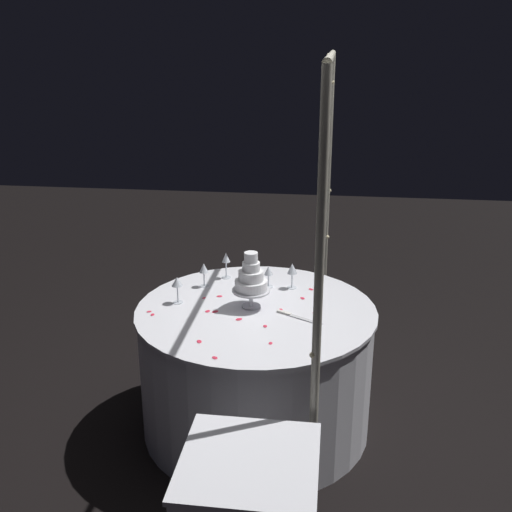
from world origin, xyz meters
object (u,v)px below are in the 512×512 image
(decorative_arch, at_px, (325,201))
(wine_glass_3, at_px, (226,259))
(wine_glass_2, at_px, (269,272))
(wine_glass_1, at_px, (292,270))
(main_table, at_px, (256,368))
(tiered_cake, at_px, (251,280))
(wine_glass_0, at_px, (204,270))
(cake_knife, at_px, (296,317))
(wine_glass_4, at_px, (177,283))

(decorative_arch, distance_m, wine_glass_3, 0.94)
(wine_glass_3, bearing_deg, wine_glass_2, 67.57)
(wine_glass_1, xyz_separation_m, wine_glass_2, (0.00, -0.15, -0.02))
(main_table, distance_m, wine_glass_3, 0.74)
(tiered_cake, xyz_separation_m, wine_glass_0, (-0.27, -0.34, -0.06))
(wine_glass_1, bearing_deg, wine_glass_2, -89.37)
(decorative_arch, distance_m, cake_knife, 0.67)
(wine_glass_2, bearing_deg, main_table, -5.98)
(wine_glass_3, bearing_deg, wine_glass_4, -26.25)
(wine_glass_1, distance_m, wine_glass_4, 0.72)
(wine_glass_3, xyz_separation_m, cake_knife, (0.54, 0.50, -0.12))
(cake_knife, bearing_deg, tiered_cake, -111.88)
(decorative_arch, relative_size, tiered_cake, 6.54)
(wine_glass_0, height_order, wine_glass_4, wine_glass_4)
(wine_glass_4, bearing_deg, cake_knife, 80.99)
(decorative_arch, height_order, wine_glass_4, decorative_arch)
(main_table, bearing_deg, wine_glass_1, 151.55)
(wine_glass_1, distance_m, cake_knife, 0.45)
(wine_glass_1, bearing_deg, cake_knife, 7.64)
(wine_glass_1, bearing_deg, main_table, -28.45)
(decorative_arch, xyz_separation_m, wine_glass_0, (-0.29, -0.74, -0.54))
(main_table, relative_size, wine_glass_1, 8.53)
(main_table, height_order, wine_glass_2, wine_glass_2)
(cake_knife, bearing_deg, wine_glass_1, -172.36)
(cake_knife, bearing_deg, wine_glass_3, -137.73)
(wine_glass_0, relative_size, cake_knife, 0.57)
(wine_glass_1, relative_size, wine_glass_3, 0.94)
(tiered_cake, height_order, wine_glass_2, tiered_cake)
(tiered_cake, relative_size, wine_glass_4, 2.07)
(wine_glass_2, xyz_separation_m, wine_glass_3, (-0.12, -0.29, 0.03))
(wine_glass_3, bearing_deg, cake_knife, 42.27)
(wine_glass_4, bearing_deg, wine_glass_0, 159.25)
(wine_glass_1, bearing_deg, decorative_arch, 29.65)
(main_table, distance_m, wine_glass_0, 0.69)
(wine_glass_1, bearing_deg, tiered_cake, -33.97)
(cake_knife, bearing_deg, wine_glass_2, -154.27)
(tiered_cake, bearing_deg, cake_knife, 68.12)
(wine_glass_0, height_order, cake_knife, wine_glass_0)
(wine_glass_0, bearing_deg, tiered_cake, 51.04)
(wine_glass_1, xyz_separation_m, wine_glass_3, (-0.12, -0.44, 0.01))
(wine_glass_4, height_order, cake_knife, wine_glass_4)
(tiered_cake, bearing_deg, wine_glass_0, -128.96)
(main_table, relative_size, cake_knife, 5.21)
(wine_glass_2, relative_size, cake_knife, 0.52)
(decorative_arch, distance_m, wine_glass_4, 0.99)
(wine_glass_4, bearing_deg, wine_glass_3, 153.75)
(wine_glass_0, bearing_deg, wine_glass_3, 145.80)
(main_table, relative_size, tiered_cake, 4.17)
(decorative_arch, height_order, cake_knife, decorative_arch)
(wine_glass_2, height_order, wine_glass_4, wine_glass_4)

